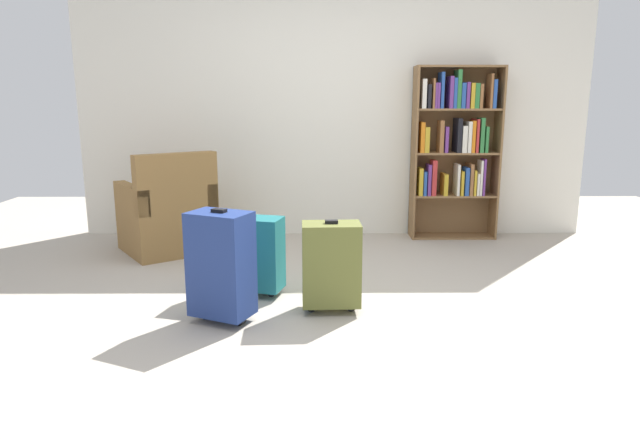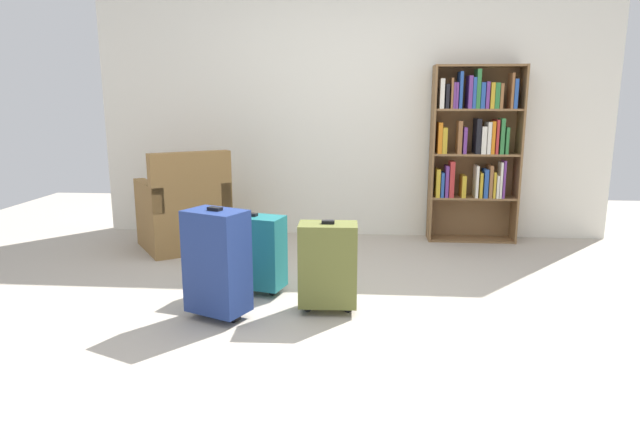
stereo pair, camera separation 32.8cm
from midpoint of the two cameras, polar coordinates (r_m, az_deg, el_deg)
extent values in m
plane|color=#B2A899|center=(3.62, 4.66, -9.45)|extent=(8.71, 8.71, 0.00)
cube|color=silver|center=(5.56, 4.98, 11.83)|extent=(4.98, 0.10, 2.60)
cube|color=brown|center=(5.43, 13.09, 6.51)|extent=(0.02, 0.27, 1.65)
cube|color=brown|center=(5.60, 21.25, 6.16)|extent=(0.02, 0.27, 1.65)
cube|color=brown|center=(5.63, 16.97, 6.48)|extent=(0.82, 0.02, 1.65)
cube|color=brown|center=(5.64, 16.72, -1.88)|extent=(0.78, 0.25, 0.02)
cube|color=brown|center=(5.56, 16.98, 2.23)|extent=(0.78, 0.25, 0.02)
cube|color=brown|center=(5.50, 17.24, 6.45)|extent=(0.78, 0.25, 0.02)
cube|color=brown|center=(5.48, 17.52, 10.73)|extent=(0.78, 0.25, 0.02)
cube|color=brown|center=(5.49, 17.79, 14.81)|extent=(0.78, 0.25, 0.02)
cube|color=gold|center=(5.42, 13.65, 3.71)|extent=(0.04, 0.15, 0.26)
cube|color=#264C99|center=(5.45, 14.05, 3.56)|extent=(0.03, 0.18, 0.23)
cube|color=#66337F|center=(5.44, 14.49, 3.87)|extent=(0.03, 0.17, 0.30)
cube|color=#B22D2D|center=(5.44, 14.98, 4.06)|extent=(0.04, 0.16, 0.34)
cube|color=gold|center=(5.49, 16.08, 3.36)|extent=(0.04, 0.19, 0.21)
cube|color=silver|center=(5.51, 17.32, 3.81)|extent=(0.02, 0.19, 0.30)
cube|color=gold|center=(5.52, 17.69, 3.47)|extent=(0.03, 0.20, 0.24)
cube|color=#264C99|center=(5.52, 18.18, 3.61)|extent=(0.04, 0.17, 0.27)
cube|color=brown|center=(5.55, 18.57, 3.80)|extent=(0.03, 0.21, 0.30)
cube|color=gold|center=(5.53, 18.97, 3.44)|extent=(0.02, 0.15, 0.24)
cube|color=silver|center=(5.56, 19.22, 3.30)|extent=(0.02, 0.19, 0.21)
cube|color=silver|center=(5.54, 19.58, 3.89)|extent=(0.02, 0.15, 0.34)
cube|color=#66337F|center=(5.54, 19.86, 3.96)|extent=(0.02, 0.15, 0.35)
cube|color=orange|center=(5.40, 13.84, 8.17)|extent=(0.04, 0.19, 0.28)
cube|color=gold|center=(5.43, 14.26, 7.93)|extent=(0.04, 0.23, 0.24)
cube|color=brown|center=(5.41, 15.77, 8.16)|extent=(0.04, 0.15, 0.30)
cube|color=#66337F|center=(5.45, 16.20, 7.86)|extent=(0.03, 0.21, 0.24)
cube|color=black|center=(5.48, 17.44, 8.21)|extent=(0.04, 0.22, 0.32)
cube|color=silver|center=(5.49, 17.92, 7.82)|extent=(0.04, 0.23, 0.25)
cube|color=silver|center=(5.49, 18.44, 8.00)|extent=(0.03, 0.20, 0.29)
cube|color=orange|center=(5.48, 18.88, 7.99)|extent=(0.03, 0.15, 0.30)
cube|color=#B22D2D|center=(5.52, 19.17, 8.08)|extent=(0.02, 0.22, 0.31)
cube|color=#2D7238|center=(5.50, 19.71, 8.09)|extent=(0.04, 0.16, 0.32)
cube|color=#2D7238|center=(5.54, 20.06, 7.68)|extent=(0.03, 0.23, 0.24)
cube|color=silver|center=(5.38, 14.08, 12.44)|extent=(0.04, 0.18, 0.27)
cube|color=black|center=(5.40, 14.56, 12.16)|extent=(0.03, 0.21, 0.22)
cube|color=brown|center=(5.38, 15.05, 12.42)|extent=(0.02, 0.15, 0.27)
cube|color=#66337F|center=(5.41, 15.24, 12.20)|extent=(0.02, 0.19, 0.23)
cube|color=#66337F|center=(5.41, 15.49, 12.18)|extent=(0.02, 0.19, 0.23)
cube|color=#264C99|center=(5.42, 15.87, 12.67)|extent=(0.03, 0.19, 0.33)
cube|color=#66337F|center=(5.44, 16.73, 12.42)|extent=(0.03, 0.21, 0.29)
cube|color=#264C99|center=(5.43, 17.15, 12.32)|extent=(0.03, 0.16, 0.28)
cube|color=#2D7238|center=(5.45, 17.51, 12.68)|extent=(0.04, 0.19, 0.35)
cube|color=#264C99|center=(5.45, 17.93, 12.03)|extent=(0.04, 0.17, 0.23)
cube|color=#66337F|center=(5.47, 18.34, 12.04)|extent=(0.03, 0.19, 0.24)
cube|color=gold|center=(5.47, 18.81, 11.97)|extent=(0.04, 0.18, 0.23)
cube|color=#2D7238|center=(5.47, 19.26, 11.92)|extent=(0.04, 0.16, 0.23)
cube|color=brown|center=(5.48, 19.66, 11.86)|extent=(0.03, 0.16, 0.22)
cube|color=brown|center=(5.51, 20.63, 12.27)|extent=(0.02, 0.17, 0.32)
cube|color=#264C99|center=(5.51, 20.97, 11.97)|extent=(0.03, 0.15, 0.26)
cube|color=olive|center=(5.22, -12.07, -0.60)|extent=(0.97, 0.97, 0.40)
cube|color=tan|center=(5.17, -12.18, 1.99)|extent=(0.74, 0.76, 0.08)
cube|color=olive|center=(4.87, -11.24, 3.91)|extent=(0.64, 0.50, 0.50)
cube|color=olive|center=(5.26, -9.10, 3.05)|extent=(0.48, 0.63, 0.22)
cube|color=olive|center=(5.08, -15.44, 2.44)|extent=(0.48, 0.63, 0.22)
cylinder|color=#1959A5|center=(5.16, -6.72, -2.31)|extent=(0.08, 0.08, 0.10)
torus|color=#1959A5|center=(5.14, -6.15, -2.27)|extent=(0.06, 0.01, 0.06)
cube|color=#19666B|center=(3.89, -4.53, -3.23)|extent=(0.48, 0.32, 0.50)
cube|color=black|center=(3.82, -4.59, 0.53)|extent=(0.09, 0.06, 0.02)
cylinder|color=black|center=(4.03, -6.46, -6.80)|extent=(0.06, 0.06, 0.05)
cylinder|color=black|center=(3.91, -2.39, -7.34)|extent=(0.06, 0.06, 0.05)
cube|color=brown|center=(3.53, 3.49, -4.59)|extent=(0.37, 0.24, 0.53)
cube|color=black|center=(3.46, 3.55, -0.24)|extent=(0.08, 0.05, 0.02)
cylinder|color=black|center=(3.62, 1.37, -8.95)|extent=(0.05, 0.05, 0.05)
cylinder|color=black|center=(3.63, 5.48, -8.98)|extent=(0.05, 0.05, 0.05)
cube|color=navy|center=(3.43, -7.83, -4.25)|extent=(0.43, 0.37, 0.63)
cube|color=black|center=(3.35, -7.99, 1.12)|extent=(0.10, 0.08, 0.02)
cylinder|color=black|center=(3.62, -9.28, -9.16)|extent=(0.07, 0.07, 0.05)
cylinder|color=black|center=(3.47, -5.98, -9.98)|extent=(0.07, 0.07, 0.05)
camera|label=1|loc=(0.16, -87.46, 0.55)|focal=31.24mm
camera|label=2|loc=(0.16, 92.54, -0.55)|focal=31.24mm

